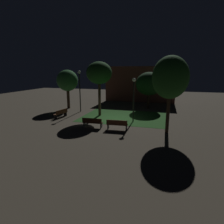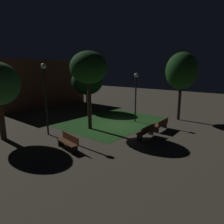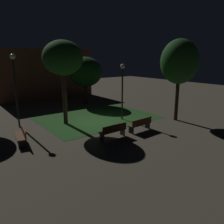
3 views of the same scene
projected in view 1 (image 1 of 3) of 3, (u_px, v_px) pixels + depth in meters
The scene contains 12 objects.
ground_plane at pixel (114, 119), 19.27m from camera, with size 60.00×60.00×0.00m, color #4C4438.
grass_lawn at pixel (124, 117), 20.30m from camera, with size 9.00×6.81×0.01m, color #23511E.
bench_corner at pixel (92, 122), 16.32m from camera, with size 1.82×0.54×0.88m.
bench_back_row at pixel (117, 124), 15.72m from camera, with size 1.83×0.59×0.88m.
bench_front_right at pixel (61, 113), 19.92m from camera, with size 0.77×1.85×0.88m.
tree_left_canopy at pixel (67, 81), 24.16m from camera, with size 2.76×2.76×5.11m.
tree_tall_center at pixel (99, 73), 19.94m from camera, with size 2.80×2.80×5.95m.
tree_back_left at pixel (170, 78), 14.06m from camera, with size 2.78×2.78×6.11m.
tree_near_wall at pixel (149, 84), 24.08m from camera, with size 3.50×3.50×4.83m.
lamp_post_plaza_west at pixel (134, 92), 17.76m from camera, with size 0.36×0.36×4.30m.
lamp_post_near_wall at pixel (80, 84), 22.19m from camera, with size 0.36×0.36×5.00m.
building_wall_backdrop at pixel (139, 84), 29.47m from camera, with size 11.14×0.80×5.69m, color brown.
Camera 1 is at (4.83, -18.00, 4.93)m, focal length 29.44 mm.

